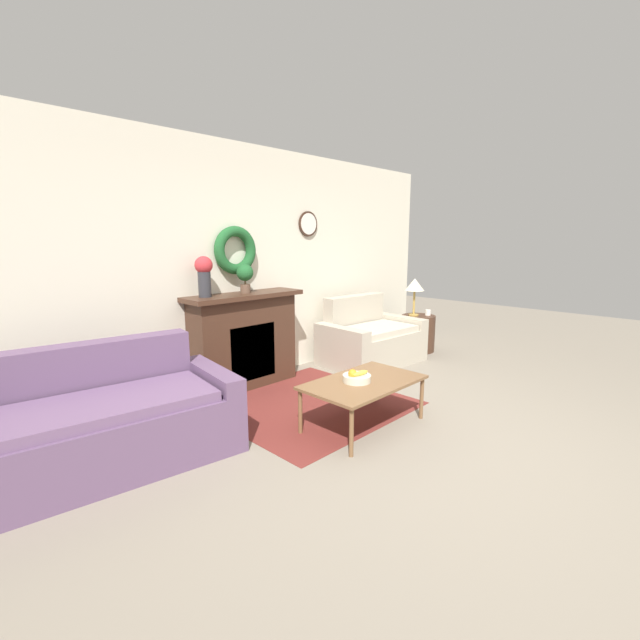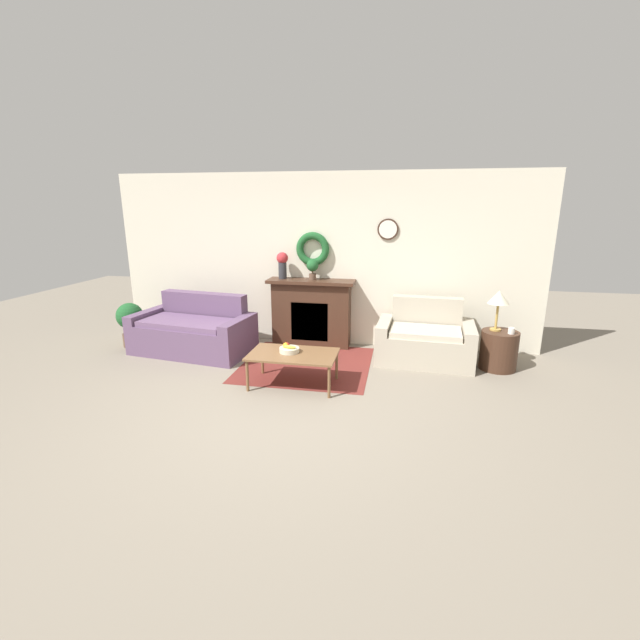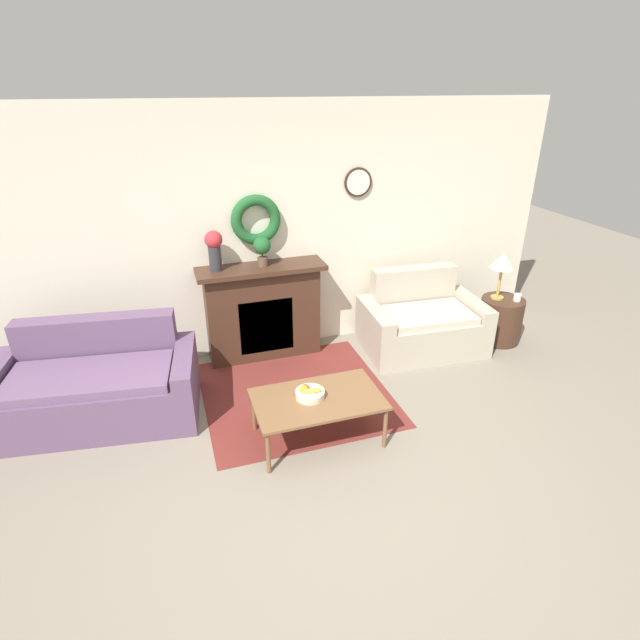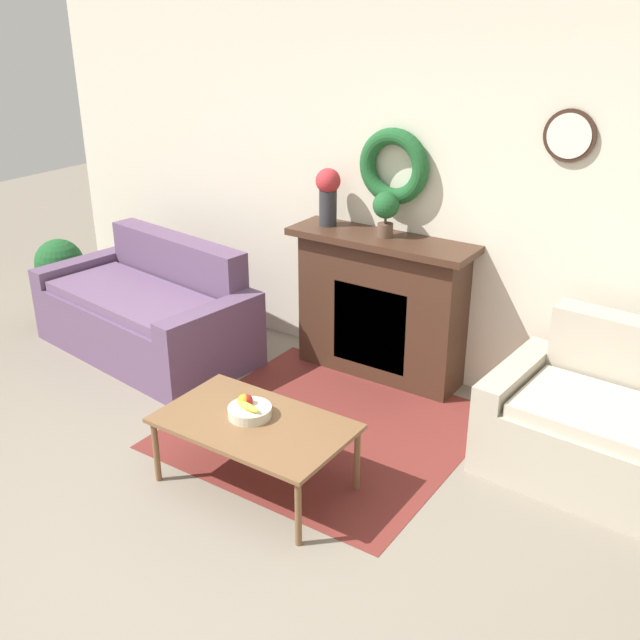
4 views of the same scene
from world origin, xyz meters
name	(u,v)px [view 4 (image 4 of 4)]	position (x,y,z in m)	size (l,w,h in m)	color
ground_plane	(158,563)	(0.00, 0.00, 0.00)	(16.00, 16.00, 0.00)	gray
floor_rug	(326,428)	(0.00, 1.53, 0.00)	(1.80, 1.76, 0.01)	maroon
wall_back	(413,192)	(0.00, 2.63, 1.36)	(6.80, 0.18, 2.70)	beige
fireplace	(381,306)	(-0.11, 2.42, 0.54)	(1.37, 0.41, 1.07)	#42281C
couch_left	(149,313)	(-1.82, 1.75, 0.31)	(1.89, 1.14, 0.87)	#604766
loveseat_right	(611,430)	(1.66, 2.02, 0.31)	(1.40, 0.95, 0.89)	#B2A893
coffee_table	(255,427)	(0.00, 0.80, 0.39)	(1.09, 0.66, 0.42)	brown
fruit_bowl	(249,409)	(-0.06, 0.83, 0.46)	(0.25, 0.25, 0.12)	beige
vase_on_mantel_left	(328,192)	(-0.58, 2.43, 1.32)	(0.18, 0.18, 0.42)	#2D2D33
potted_plant_on_mantel	(386,209)	(-0.09, 2.41, 1.27)	(0.19, 0.19, 0.32)	brown
potted_plant_floor_by_couch	(61,271)	(-2.94, 1.81, 0.42)	(0.41, 0.41, 0.71)	brown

